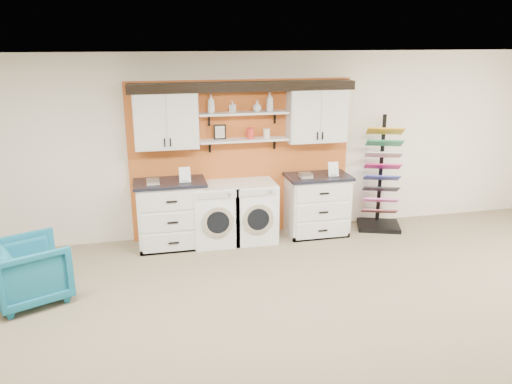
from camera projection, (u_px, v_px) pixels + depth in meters
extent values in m
plane|color=white|center=(349.00, 65.00, 3.51)|extent=(10.00, 10.00, 0.00)
plane|color=silver|center=(241.00, 146.00, 7.65)|extent=(10.00, 0.00, 10.00)
cube|color=#BF5920|center=(242.00, 159.00, 7.67)|extent=(3.40, 0.07, 2.40)
cube|color=silver|center=(166.00, 119.00, 7.08)|extent=(0.90, 0.34, 0.84)
cube|color=silver|center=(150.00, 122.00, 6.87)|extent=(0.42, 0.01, 0.78)
cube|color=silver|center=(182.00, 120.00, 6.97)|extent=(0.42, 0.01, 0.78)
cube|color=silver|center=(317.00, 114.00, 7.56)|extent=(0.90, 0.34, 0.84)
cube|color=silver|center=(306.00, 116.00, 7.35)|extent=(0.42, 0.01, 0.78)
cube|color=silver|center=(334.00, 115.00, 7.44)|extent=(0.42, 0.01, 0.78)
cube|color=silver|center=(244.00, 140.00, 7.42)|extent=(1.32, 0.28, 0.03)
cube|color=silver|center=(244.00, 113.00, 7.31)|extent=(1.32, 0.28, 0.03)
cube|color=black|center=(243.00, 85.00, 7.21)|extent=(3.30, 0.40, 0.10)
cube|color=black|center=(246.00, 91.00, 7.05)|extent=(3.30, 0.04, 0.04)
cube|color=black|center=(220.00, 132.00, 7.36)|extent=(0.18, 0.02, 0.22)
cube|color=beige|center=(220.00, 132.00, 7.35)|extent=(0.14, 0.01, 0.18)
cylinder|color=red|center=(250.00, 133.00, 7.42)|extent=(0.11, 0.11, 0.16)
cylinder|color=silver|center=(267.00, 133.00, 7.47)|extent=(0.10, 0.10, 0.14)
cube|color=silver|center=(171.00, 215.00, 7.36)|extent=(0.97, 0.60, 0.97)
cube|color=black|center=(174.00, 250.00, 7.24)|extent=(0.97, 0.06, 0.08)
cube|color=black|center=(170.00, 182.00, 7.21)|extent=(1.03, 0.66, 0.04)
cube|color=silver|center=(172.00, 201.00, 6.98)|extent=(0.88, 0.02, 0.27)
cube|color=silver|center=(173.00, 222.00, 7.07)|extent=(0.88, 0.02, 0.27)
cube|color=silver|center=(174.00, 242.00, 7.16)|extent=(0.88, 0.02, 0.27)
cube|color=silver|center=(317.00, 206.00, 7.84)|extent=(0.92, 0.60, 0.92)
cube|color=black|center=(321.00, 237.00, 7.71)|extent=(0.92, 0.06, 0.07)
cube|color=black|center=(318.00, 176.00, 7.70)|extent=(0.98, 0.66, 0.04)
cube|color=silver|center=(324.00, 193.00, 7.47)|extent=(0.84, 0.02, 0.26)
cube|color=silver|center=(323.00, 212.00, 7.55)|extent=(0.84, 0.02, 0.26)
cube|color=silver|center=(322.00, 230.00, 7.64)|extent=(0.84, 0.02, 0.26)
cube|color=white|center=(214.00, 213.00, 7.50)|extent=(0.66, 0.66, 0.92)
cube|color=silver|center=(217.00, 195.00, 7.07)|extent=(0.56, 0.02, 0.10)
cylinder|color=silver|center=(218.00, 222.00, 7.19)|extent=(0.46, 0.05, 0.46)
cylinder|color=black|center=(218.00, 223.00, 7.17)|extent=(0.33, 0.03, 0.33)
cube|color=white|center=(253.00, 211.00, 7.62)|extent=(0.65, 0.66, 0.91)
cube|color=silver|center=(258.00, 193.00, 7.20)|extent=(0.56, 0.02, 0.10)
cylinder|color=silver|center=(258.00, 219.00, 7.32)|extent=(0.46, 0.05, 0.46)
cylinder|color=black|center=(258.00, 219.00, 7.29)|extent=(0.33, 0.03, 0.33)
cube|color=black|center=(378.00, 226.00, 8.19)|extent=(0.81, 0.75, 0.07)
cube|color=black|center=(381.00, 169.00, 8.11)|extent=(0.07, 0.07, 1.78)
cube|color=#8F3B42|center=(379.00, 211.00, 8.14)|extent=(0.63, 0.48, 0.16)
cube|color=#ED69D9|center=(380.00, 200.00, 8.09)|extent=(0.63, 0.48, 0.16)
cube|color=black|center=(381.00, 189.00, 8.03)|extent=(0.63, 0.48, 0.16)
cube|color=#2F37A5|center=(382.00, 178.00, 7.97)|extent=(0.63, 0.48, 0.16)
cube|color=#D01862|center=(383.00, 166.00, 7.92)|extent=(0.63, 0.48, 0.16)
cube|color=beige|center=(383.00, 155.00, 7.86)|extent=(0.63, 0.48, 0.16)
cube|color=#20774F|center=(384.00, 143.00, 7.81)|extent=(0.63, 0.48, 0.16)
cube|color=orange|center=(385.00, 131.00, 7.75)|extent=(0.63, 0.48, 0.16)
imported|color=#126380|center=(30.00, 271.00, 5.85)|extent=(1.06, 1.05, 0.74)
imported|color=silver|center=(211.00, 104.00, 7.16)|extent=(0.11, 0.11, 0.27)
imported|color=silver|center=(233.00, 107.00, 7.24)|extent=(0.11, 0.11, 0.17)
imported|color=silver|center=(257.00, 106.00, 7.32)|extent=(0.18, 0.18, 0.16)
imported|color=silver|center=(270.00, 102.00, 7.34)|extent=(0.15, 0.15, 0.28)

